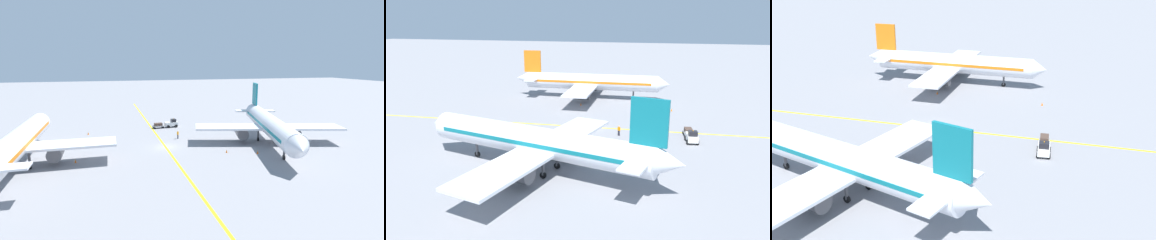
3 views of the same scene
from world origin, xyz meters
TOP-DOWN VIEW (x-y plane):
  - ground_plane at (0.00, 0.00)m, footprint 400.00×400.00m
  - apron_yellow_centreline at (0.00, 0.00)m, footprint 3.53×119.97m
  - airplane_at_gate at (-19.65, 2.29)m, footprint 28.40×35.07m
  - airplane_adjacent_stand at (22.81, 4.66)m, footprint 28.07×35.44m
  - baggage_tug_white at (-4.35, -16.60)m, footprint 3.15×2.03m
  - baggage_cart_trailing at (-1.07, -16.23)m, footprint 2.74×1.68m
  - ground_crew_worker at (-3.49, -5.48)m, footprint 0.39×0.48m
  - traffic_cone_near_nose at (-9.62, 6.08)m, footprint 0.32×0.32m
  - traffic_cone_mid_apron at (14.49, -13.79)m, footprint 0.32×0.32m
  - traffic_cone_by_wingtip at (-14.56, 7.96)m, footprint 0.32×0.32m
  - traffic_cone_far_edge at (15.09, 4.94)m, footprint 0.32×0.32m

SIDE VIEW (x-z plane):
  - ground_plane at x=0.00m, z-range 0.00..0.00m
  - apron_yellow_centreline at x=0.00m, z-range 0.00..0.01m
  - traffic_cone_near_nose at x=-9.62m, z-range 0.00..0.55m
  - traffic_cone_mid_apron at x=14.49m, z-range 0.00..0.55m
  - traffic_cone_by_wingtip at x=-14.56m, z-range 0.00..0.55m
  - traffic_cone_far_edge at x=15.09m, z-range 0.00..0.55m
  - baggage_cart_trailing at x=-1.07m, z-range 0.14..1.38m
  - baggage_tug_white at x=-4.35m, z-range -0.15..1.96m
  - ground_crew_worker at x=-3.49m, z-range 0.07..1.75m
  - airplane_at_gate at x=-19.65m, z-range -1.59..9.01m
  - airplane_adjacent_stand at x=22.81m, z-range -1.59..9.01m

